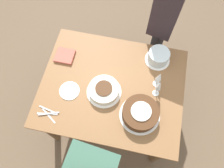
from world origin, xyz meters
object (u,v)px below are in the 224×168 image
wine_glass_far (159,86)px  person_watching (169,7)px  cake_front_chocolate (140,113)px  cake_back_decorated (158,57)px  wine_glass_near (159,77)px  cake_center_white (104,90)px

wine_glass_far → person_watching: (-0.03, 0.73, 0.09)m
cake_front_chocolate → cake_back_decorated: 0.55m
wine_glass_near → cake_center_white: bearing=-158.4°
cake_front_chocolate → cake_back_decorated: (0.07, 0.54, 0.00)m
wine_glass_far → person_watching: person_watching is taller
cake_center_white → person_watching: size_ratio=0.18×
cake_front_chocolate → wine_glass_far: wine_glass_far is taller
cake_back_decorated → wine_glass_near: bearing=-84.7°
cake_front_chocolate → wine_glass_near: bearing=72.5°
cake_center_white → wine_glass_far: bearing=10.5°
wine_glass_far → cake_center_white: bearing=-169.5°
cake_back_decorated → wine_glass_far: size_ratio=1.00×
cake_front_chocolate → person_watching: size_ratio=0.20×
cake_center_white → cake_back_decorated: (0.40, 0.41, 0.02)m
cake_front_chocolate → wine_glass_near: wine_glass_near is taller
cake_center_white → person_watching: (0.40, 0.81, 0.21)m
cake_center_white → cake_front_chocolate: 0.36m
cake_front_chocolate → person_watching: (0.08, 0.94, 0.19)m
cake_front_chocolate → cake_back_decorated: cake_front_chocolate is taller
cake_center_white → wine_glass_far: wine_glass_far is taller
cake_front_chocolate → wine_glass_far: (0.10, 0.22, 0.10)m
cake_front_chocolate → cake_back_decorated: size_ratio=1.47×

